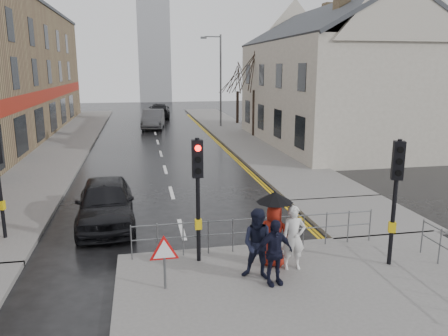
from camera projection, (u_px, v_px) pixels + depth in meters
name	position (u px, v px, depth m)	size (l,w,h in m)	color
ground	(193.00, 269.00, 11.78)	(120.00, 120.00, 0.00)	black
near_pavement	(358.00, 328.00, 8.97)	(10.00, 9.00, 0.14)	#605E5B
left_pavement	(69.00, 140.00, 32.56)	(4.00, 44.00, 0.14)	#605E5B
right_pavement	(233.00, 131.00, 36.89)	(4.00, 40.00, 0.14)	#605E5B
pavement_bridge_right	(360.00, 215.00, 15.84)	(4.00, 4.20, 0.14)	#605E5B
building_right_cream	(332.00, 76.00, 30.16)	(9.00, 16.40, 10.10)	beige
church_tower	(154.00, 44.00, 69.36)	(5.00, 5.00, 18.00)	#96989E
traffic_signal_near_left	(198.00, 179.00, 11.45)	(0.28, 0.27, 3.40)	black
traffic_signal_near_right	(396.00, 181.00, 11.23)	(0.34, 0.33, 3.40)	black
guard_railing_front	(257.00, 226.00, 12.52)	(7.14, 0.04, 1.00)	#595B5E
warning_sign	(164.00, 253.00, 10.24)	(0.80, 0.07, 1.35)	#595B5E
street_lamp	(219.00, 75.00, 38.59)	(1.83, 0.25, 8.00)	#595B5E
tree_near	(255.00, 70.00, 33.07)	(2.40, 2.40, 6.58)	black
tree_far	(238.00, 77.00, 40.98)	(2.40, 2.40, 5.64)	black
pedestrian_a	(294.00, 238.00, 11.31)	(0.62, 0.41, 1.71)	silver
pedestrian_b	(259.00, 244.00, 10.77)	(0.88, 0.68, 1.80)	black
pedestrian_with_umbrella	(274.00, 226.00, 11.44)	(0.99, 0.96, 2.04)	maroon
pedestrian_d	(274.00, 252.00, 10.50)	(0.96, 0.40, 1.64)	black
car_parked	(106.00, 202.00, 14.96)	(1.88, 4.68, 1.60)	black
car_mid	(153.00, 119.00, 39.01)	(1.76, 5.06, 1.67)	#4C4D51
car_far	(159.00, 111.00, 47.03)	(2.21, 5.43, 1.58)	black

